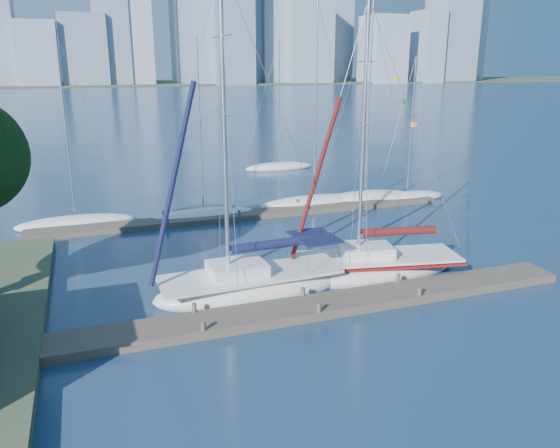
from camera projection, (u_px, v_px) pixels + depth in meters
name	position (u px, v px, depth m)	size (l,w,h in m)	color
ground	(310.00, 312.00, 24.20)	(700.00, 700.00, 0.00)	#182C4E
near_dock	(311.00, 308.00, 24.14)	(26.00, 2.00, 0.40)	#4D4439
far_dock	(250.00, 215.00, 39.25)	(30.00, 1.80, 0.36)	#4D4439
far_shore	(94.00, 84.00, 313.21)	(800.00, 100.00, 1.50)	#38472D
sailboat_navy	(250.00, 272.00, 25.72)	(9.36, 3.43, 15.31)	white
sailboat_maroon	(377.00, 256.00, 28.21)	(9.41, 4.61, 14.04)	white
bg_boat_0	(76.00, 222.00, 37.07)	(8.02, 2.99, 12.66)	white
bg_boat_1	(204.00, 215.00, 38.98)	(7.98, 4.59, 12.73)	white
bg_boat_3	(314.00, 202.00, 42.46)	(9.05, 3.38, 15.31)	white
bg_boat_4	(365.00, 197.00, 43.85)	(8.48, 2.91, 15.47)	white
bg_boat_5	(407.00, 197.00, 44.25)	(7.14, 3.91, 11.54)	white
bg_boat_7	(279.00, 167.00, 57.34)	(7.64, 3.48, 13.34)	white
skyline	(137.00, 16.00, 284.66)	(504.53, 51.31, 111.98)	#8497AA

